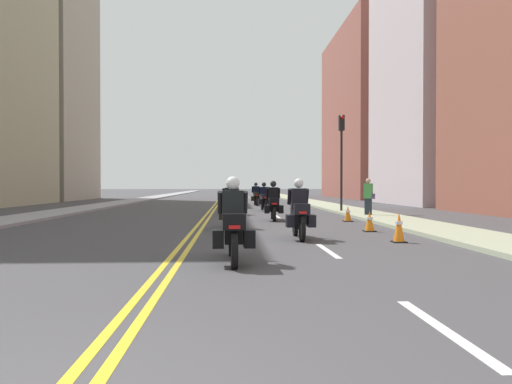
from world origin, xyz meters
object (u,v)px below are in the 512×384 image
at_px(motorcycle_5, 264,199).
at_px(pedestrian_0, 368,197).
at_px(motorcycle_6, 232,198).
at_px(traffic_light_near, 341,146).
at_px(motorcycle_0, 233,228).
at_px(motorcycle_1, 299,214).
at_px(motorcycle_4, 233,201).
at_px(motorcycle_3, 273,205).
at_px(traffic_cone_0, 399,227).
at_px(traffic_cone_1, 348,214).
at_px(motorcycle_2, 231,209).
at_px(traffic_cone_2, 370,221).
at_px(motorcycle_7, 256,196).

bearing_deg(motorcycle_5, pedestrian_0, -57.56).
height_order(motorcycle_6, traffic_light_near, traffic_light_near).
relative_size(motorcycle_0, motorcycle_1, 1.06).
height_order(motorcycle_1, pedestrian_0, pedestrian_0).
bearing_deg(motorcycle_4, pedestrian_0, -22.20).
distance_m(motorcycle_0, motorcycle_3, 11.16).
bearing_deg(pedestrian_0, motorcycle_3, -124.57).
relative_size(traffic_cone_0, pedestrian_0, 0.45).
bearing_deg(traffic_cone_1, motorcycle_2, -148.38).
height_order(traffic_cone_0, traffic_light_near, traffic_light_near).
bearing_deg(pedestrian_0, traffic_cone_2, -71.81).
height_order(traffic_cone_2, traffic_light_near, traffic_light_near).
xyz_separation_m(traffic_cone_0, traffic_light_near, (1.52, 13.32, 3.13)).
xyz_separation_m(motorcycle_0, traffic_light_near, (5.76, 16.41, 2.86)).
relative_size(motorcycle_3, traffic_cone_1, 3.52).
bearing_deg(motorcycle_0, motorcycle_7, 84.51).
distance_m(motorcycle_2, motorcycle_3, 4.02).
relative_size(motorcycle_0, traffic_cone_2, 3.50).
height_order(traffic_cone_2, pedestrian_0, pedestrian_0).
xyz_separation_m(motorcycle_2, pedestrian_0, (6.23, 5.41, 0.26)).
height_order(motorcycle_1, traffic_cone_1, motorcycle_1).
bearing_deg(motorcycle_6, traffic_cone_2, -74.44).
bearing_deg(motorcycle_7, motorcycle_1, -91.65).
distance_m(motorcycle_7, traffic_cone_1, 16.01).
xyz_separation_m(motorcycle_0, motorcycle_7, (1.75, 26.03, 0.00)).
relative_size(traffic_cone_0, traffic_cone_2, 1.21).
relative_size(motorcycle_4, pedestrian_0, 1.23).
distance_m(motorcycle_5, traffic_cone_1, 9.00).
xyz_separation_m(traffic_cone_1, traffic_light_near, (1.12, 6.11, 3.20)).
relative_size(motorcycle_7, traffic_light_near, 0.44).
bearing_deg(traffic_cone_2, motorcycle_4, 114.99).
height_order(motorcycle_2, traffic_cone_2, motorcycle_2).
bearing_deg(traffic_cone_0, pedestrian_0, 78.68).
xyz_separation_m(motorcycle_0, motorcycle_4, (0.06, 15.15, 0.00)).
bearing_deg(motorcycle_0, motorcycle_3, 79.54).
bearing_deg(motorcycle_0, traffic_light_near, 69.02).
xyz_separation_m(motorcycle_6, pedestrian_0, (6.16, -9.64, 0.25)).
height_order(motorcycle_1, traffic_cone_0, motorcycle_1).
xyz_separation_m(motorcycle_2, motorcycle_6, (0.07, 15.04, 0.01)).
height_order(motorcycle_6, traffic_cone_2, motorcycle_6).
bearing_deg(motorcycle_3, traffic_light_near, 55.27).
xyz_separation_m(motorcycle_3, motorcycle_5, (0.14, 7.81, 0.01)).
bearing_deg(traffic_light_near, traffic_cone_1, -100.35).
bearing_deg(motorcycle_1, motorcycle_5, 90.40).
bearing_deg(motorcycle_4, traffic_cone_2, -66.33).
bearing_deg(motorcycle_6, motorcycle_5, -62.24).
height_order(motorcycle_4, traffic_cone_0, motorcycle_4).
height_order(motorcycle_4, motorcycle_6, motorcycle_4).
bearing_deg(motorcycle_2, motorcycle_4, 89.59).
xyz_separation_m(traffic_cone_1, pedestrian_0, (1.54, 2.52, 0.60)).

